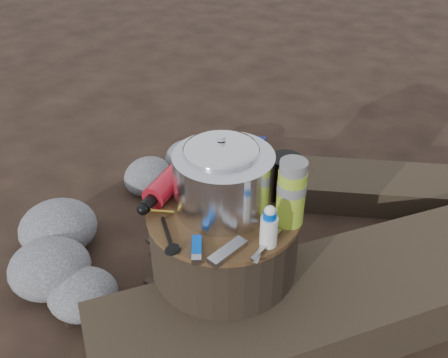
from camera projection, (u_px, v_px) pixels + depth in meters
The scene contains 17 objects.
ground at pixel (224, 306), 1.54m from camera, with size 60.00×60.00×0.00m, color black.
stump at pixel (224, 261), 1.43m from camera, with size 0.41×0.41×0.38m, color black.
rock_ring at pixel (142, 208), 1.79m from camera, with size 0.48×1.04×0.21m, color slate, non-canonical shape.
log_main at pixel (432, 273), 1.54m from camera, with size 0.35×2.09×0.18m, color #33291D.
log_small at pixel (402, 190), 1.96m from camera, with size 0.25×1.36×0.11m, color #33291D.
foil_windscreen at pixel (224, 181), 1.29m from camera, with size 0.26×0.26×0.16m, color silver.
camping_pot at pixel (221, 172), 1.30m from camera, with size 0.20×0.20×0.20m, color white.
fuel_bottle at pixel (171, 179), 1.38m from camera, with size 0.07×0.27×0.07m, color red, non-canonical shape.
thermos at pixel (291, 193), 1.23m from camera, with size 0.07×0.07×0.18m, color #92B42B.
travel_mug at pixel (284, 178), 1.34m from camera, with size 0.08×0.08×0.12m, color black.
stuff_sack at pixel (213, 158), 1.44m from camera, with size 0.16×0.13×0.11m, color gold.
food_pouch at pixel (247, 157), 1.42m from camera, with size 0.10×0.02×0.13m, color navy.
lighter at pixel (197, 246), 1.19m from camera, with size 0.02×0.09×0.02m, color #0046C6.
multitool at pixel (228, 252), 1.17m from camera, with size 0.03×0.11×0.02m, color #A3A3A7.
pot_grabber at pixel (262, 245), 1.20m from camera, with size 0.03×0.13×0.01m, color #A3A3A7, non-canonical shape.
spork at pixel (167, 232), 1.24m from camera, with size 0.03×0.14×0.01m, color black, non-canonical shape.
squeeze_bottle at pixel (269, 228), 1.18m from camera, with size 0.04×0.04×0.10m, color white.
Camera 1 is at (0.54, -0.90, 1.19)m, focal length 39.49 mm.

